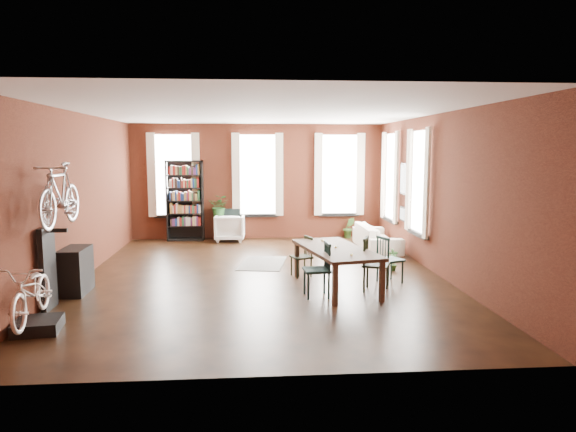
{
  "coord_description": "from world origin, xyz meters",
  "views": [
    {
      "loc": [
        -0.27,
        -9.89,
        2.49
      ],
      "look_at": [
        0.55,
        0.6,
        1.13
      ],
      "focal_mm": 32.0,
      "sensor_mm": 36.0,
      "label": 1
    }
  ],
  "objects": [
    {
      "name": "dining_chair_b",
      "position": [
        0.76,
        -0.01,
        0.39
      ],
      "size": [
        0.46,
        0.46,
        0.78
      ],
      "primitive_type": "cube",
      "rotation": [
        0.0,
        0.0,
        -1.23
      ],
      "color": "black",
      "rests_on": "ground"
    },
    {
      "name": "striped_rug",
      "position": [
        0.03,
        1.19,
        0.01
      ],
      "size": [
        1.17,
        1.62,
        0.01
      ],
      "primitive_type": "cube",
      "rotation": [
        0.0,
        0.0,
        -0.18
      ],
      "color": "black",
      "rests_on": "ground"
    },
    {
      "name": "dining_chair_d",
      "position": [
        2.38,
        -0.62,
        0.44
      ],
      "size": [
        0.53,
        0.53,
        0.88
      ],
      "primitive_type": "cube",
      "rotation": [
        0.0,
        0.0,
        1.96
      ],
      "color": "#1A3A37",
      "rests_on": "ground"
    },
    {
      "name": "bicycle_hung",
      "position": [
        -3.15,
        -1.8,
        2.13
      ],
      "size": [
        0.47,
        1.0,
        1.66
      ],
      "primitive_type": "imported",
      "color": "#A5A8AD",
      "rests_on": "bike_wall_rack"
    },
    {
      "name": "room",
      "position": [
        0.25,
        0.62,
        2.14
      ],
      "size": [
        9.0,
        9.04,
        3.22
      ],
      "color": "black",
      "rests_on": "ground"
    },
    {
      "name": "dining_chair_a",
      "position": [
        0.88,
        -1.44,
        0.47
      ],
      "size": [
        0.46,
        0.46,
        0.93
      ],
      "primitive_type": "cube",
      "rotation": [
        0.0,
        0.0,
        -1.5
      ],
      "color": "#193837",
      "rests_on": "ground"
    },
    {
      "name": "bookshelf",
      "position": [
        -2.0,
        4.3,
        1.1
      ],
      "size": [
        1.0,
        0.32,
        2.2
      ],
      "primitive_type": "cube",
      "color": "black",
      "rests_on": "ground"
    },
    {
      "name": "plant_by_sofa",
      "position": [
        2.57,
        4.3,
        0.13
      ],
      "size": [
        0.34,
        0.59,
        0.26
      ],
      "primitive_type": "imported",
      "rotation": [
        0.0,
        0.0,
        -0.03
      ],
      "color": "#355F26",
      "rests_on": "ground"
    },
    {
      "name": "plant_stand",
      "position": [
        -1.05,
        4.3,
        0.31
      ],
      "size": [
        0.35,
        0.35,
        0.63
      ],
      "primitive_type": "cube",
      "rotation": [
        0.0,
        0.0,
        -0.14
      ],
      "color": "black",
      "rests_on": "ground"
    },
    {
      "name": "dining_chair_c",
      "position": [
        1.97,
        -1.17,
        0.47
      ],
      "size": [
        0.57,
        0.57,
        0.95
      ],
      "primitive_type": "cube",
      "rotation": [
        0.0,
        0.0,
        1.18
      ],
      "color": "#1F301C",
      "rests_on": "ground"
    },
    {
      "name": "console_table",
      "position": [
        -3.28,
        -0.9,
        0.4
      ],
      "size": [
        0.4,
        0.8,
        0.8
      ],
      "primitive_type": "cube",
      "color": "black",
      "rests_on": "ground"
    },
    {
      "name": "white_armchair",
      "position": [
        -0.78,
        4.1,
        0.4
      ],
      "size": [
        0.82,
        0.77,
        0.8
      ],
      "primitive_type": "imported",
      "rotation": [
        0.0,
        0.0,
        3.08
      ],
      "color": "white",
      "rests_on": "ground"
    },
    {
      "name": "plant_on_stand",
      "position": [
        -1.07,
        4.34,
        0.87
      ],
      "size": [
        0.68,
        0.73,
        0.49
      ],
      "primitive_type": "imported",
      "rotation": [
        0.0,
        0.0,
        -0.21
      ],
      "color": "#245421",
      "rests_on": "plant_stand"
    },
    {
      "name": "bike_trainer",
      "position": [
        -3.18,
        -2.84,
        0.09
      ],
      "size": [
        0.66,
        0.66,
        0.17
      ],
      "primitive_type": "cube",
      "rotation": [
        0.0,
        0.0,
        0.13
      ],
      "color": "black",
      "rests_on": "ground"
    },
    {
      "name": "bike_wall_rack",
      "position": [
        -3.4,
        -1.8,
        0.65
      ],
      "size": [
        0.16,
        0.6,
        1.3
      ],
      "primitive_type": "cube",
      "color": "black",
      "rests_on": "ground"
    },
    {
      "name": "plant_small",
      "position": [
        2.71,
        0.29,
        0.08
      ],
      "size": [
        0.32,
        0.49,
        0.16
      ],
      "primitive_type": "imported",
      "rotation": [
        0.0,
        0.0,
        0.18
      ],
      "color": "#316026",
      "rests_on": "ground"
    },
    {
      "name": "bicycle_floor",
      "position": [
        -3.21,
        -2.88,
        0.94
      ],
      "size": [
        0.61,
        0.86,
        1.55
      ],
      "primitive_type": "imported",
      "rotation": [
        0.0,
        0.0,
        0.09
      ],
      "color": "white",
      "rests_on": "bike_trainer"
    },
    {
      "name": "dining_table",
      "position": [
        1.29,
        -0.94,
        0.37
      ],
      "size": [
        1.42,
        2.32,
        0.74
      ],
      "primitive_type": "cube",
      "rotation": [
        0.0,
        0.0,
        0.21
      ],
      "color": "#4D3C2E",
      "rests_on": "ground"
    },
    {
      "name": "cream_sofa",
      "position": [
        2.95,
        2.6,
        0.41
      ],
      "size": [
        0.61,
        2.08,
        0.81
      ],
      "primitive_type": "imported",
      "rotation": [
        0.0,
        0.0,
        1.57
      ],
      "color": "beige",
      "rests_on": "ground"
    }
  ]
}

